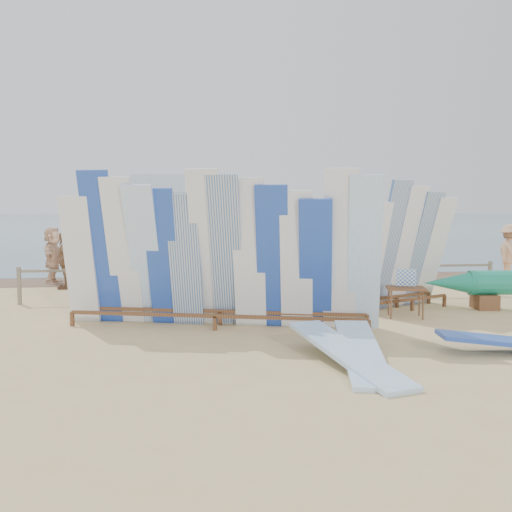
{
  "coord_description": "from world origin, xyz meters",
  "views": [
    {
      "loc": [
        -1.98,
        -10.43,
        2.28
      ],
      "look_at": [
        -0.43,
        1.86,
        1.21
      ],
      "focal_mm": 38.0,
      "sensor_mm": 36.0,
      "label": 1
    }
  ],
  "objects": [
    {
      "name": "side_surfboard_rack",
      "position": [
        2.91,
        1.26,
        1.31
      ],
      "size": [
        2.59,
        1.69,
        2.91
      ],
      "rotation": [
        0.0,
        0.0,
        0.41
      ],
      "color": "brown",
      "rests_on": "ground"
    },
    {
      "name": "beachgoer_8",
      "position": [
        2.97,
        4.28,
        0.9
      ],
      "size": [
        0.88,
        0.44,
        1.8
      ],
      "primitive_type": "imported",
      "rotation": [
        0.0,
        0.0,
        0.02
      ],
      "color": "beige",
      "rests_on": "ground"
    },
    {
      "name": "fence",
      "position": [
        0.0,
        3.0,
        0.63
      ],
      "size": [
        12.08,
        0.08,
        0.9
      ],
      "color": "gray",
      "rests_on": "ground"
    },
    {
      "name": "wet_sand_strip",
      "position": [
        0.0,
        7.2,
        0.0
      ],
      "size": [
        40.0,
        2.6,
        0.01
      ],
      "primitive_type": "cube",
      "color": "brown",
      "rests_on": "ground"
    },
    {
      "name": "distant_ship",
      "position": [
        -12.0,
        180.0,
        5.31
      ],
      "size": [
        45.0,
        8.0,
        14.0
      ],
      "color": "#999EA3",
      "rests_on": "ocean"
    },
    {
      "name": "ground",
      "position": [
        0.0,
        0.0,
        0.0
      ],
      "size": [
        160.0,
        160.0,
        0.0
      ],
      "primitive_type": "plane",
      "color": "#D7B77C",
      "rests_on": "ground"
    },
    {
      "name": "beach_chair_right",
      "position": [
        1.09,
        3.8,
        0.27
      ],
      "size": [
        0.64,
        0.66,
        0.93
      ],
      "rotation": [
        0.0,
        0.0,
        0.1
      ],
      "color": "red",
      "rests_on": "ground"
    },
    {
      "name": "beachgoer_7",
      "position": [
        2.5,
        5.59,
        0.9
      ],
      "size": [
        0.75,
        0.65,
        1.8
      ],
      "primitive_type": "imported",
      "rotation": [
        0.0,
        0.0,
        2.6
      ],
      "color": "#8C6042",
      "rests_on": "ground"
    },
    {
      "name": "beachgoer_extra_0",
      "position": [
        7.98,
        5.25,
        0.91
      ],
      "size": [
        0.68,
        1.24,
        1.82
      ],
      "primitive_type": "imported",
      "rotation": [
        0.0,
        0.0,
        1.39
      ],
      "color": "tan",
      "rests_on": "ground"
    },
    {
      "name": "main_surfboard_rack",
      "position": [
        -1.42,
        -0.14,
        1.37
      ],
      "size": [
        6.11,
        2.25,
        3.02
      ],
      "rotation": [
        0.0,
        0.0,
        -0.26
      ],
      "color": "brown",
      "rests_on": "ground"
    },
    {
      "name": "ocean",
      "position": [
        0.0,
        128.0,
        0.0
      ],
      "size": [
        320.0,
        240.0,
        0.02
      ],
      "primitive_type": "cube",
      "color": "slate",
      "rests_on": "ground"
    },
    {
      "name": "beachgoer_extra_1",
      "position": [
        -5.49,
        5.53,
        0.82
      ],
      "size": [
        0.46,
        0.98,
        1.64
      ],
      "primitive_type": "imported",
      "rotation": [
        0.0,
        0.0,
        4.75
      ],
      "color": "#8C6042",
      "rests_on": "ground"
    },
    {
      "name": "beachgoer_3",
      "position": [
        -1.81,
        6.09,
        0.77
      ],
      "size": [
        0.96,
        1.03,
        1.55
      ],
      "primitive_type": "imported",
      "rotation": [
        0.0,
        0.0,
        2.27
      ],
      "color": "tan",
      "rests_on": "ground"
    },
    {
      "name": "beachgoer_4",
      "position": [
        -0.27,
        5.08,
        0.92
      ],
      "size": [
        1.16,
        1.0,
        1.85
      ],
      "primitive_type": "imported",
      "rotation": [
        0.0,
        0.0,
        2.54
      ],
      "color": "#8C6042",
      "rests_on": "ground"
    },
    {
      "name": "beachgoer_2",
      "position": [
        -1.98,
        5.11,
        0.91
      ],
      "size": [
        0.83,
        0.97,
        1.81
      ],
      "primitive_type": "imported",
      "rotation": [
        0.0,
        0.0,
        2.13
      ],
      "color": "beige",
      "rests_on": "ground"
    },
    {
      "name": "flat_board_b",
      "position": [
        0.56,
        -2.8,
        0.0
      ],
      "size": [
        1.04,
        2.75,
        0.36
      ],
      "primitive_type": "cube",
      "rotation": [
        0.11,
        0.0,
        -0.18
      ],
      "color": "#99C7F5",
      "rests_on": "ground"
    },
    {
      "name": "beachgoer_11",
      "position": [
        -6.12,
        6.82,
        0.87
      ],
      "size": [
        0.7,
        1.66,
        1.74
      ],
      "primitive_type": "imported",
      "rotation": [
        0.0,
        0.0,
        1.46
      ],
      "color": "beige",
      "rests_on": "ground"
    },
    {
      "name": "beachgoer_5",
      "position": [
        0.97,
        5.33,
        0.9
      ],
      "size": [
        1.75,
        0.88,
        1.8
      ],
      "primitive_type": "imported",
      "rotation": [
        0.0,
        0.0,
        6.07
      ],
      "color": "beige",
      "rests_on": "ground"
    },
    {
      "name": "flat_board_a",
      "position": [
        0.29,
        -2.95,
        0.0
      ],
      "size": [
        1.25,
        2.74,
        0.41
      ],
      "primitive_type": "cube",
      "rotation": [
        0.12,
        0.0,
        0.27
      ],
      "color": "#99C7F5",
      "rests_on": "ground"
    },
    {
      "name": "beach_chair_left",
      "position": [
        1.59,
        4.21,
        0.26
      ],
      "size": [
        0.56,
        0.58,
        0.88
      ],
      "rotation": [
        0.0,
        0.0,
        -0.02
      ],
      "color": "red",
      "rests_on": "ground"
    },
    {
      "name": "beachgoer_6",
      "position": [
        2.33,
        4.46,
        0.89
      ],
      "size": [
        0.82,
        0.96,
        1.79
      ],
      "primitive_type": "imported",
      "rotation": [
        0.0,
        0.0,
        5.28
      ],
      "color": "tan",
      "rests_on": "ground"
    },
    {
      "name": "vendor_table",
      "position": [
        2.55,
        0.35,
        0.34
      ],
      "size": [
        0.89,
        0.72,
        1.04
      ],
      "rotation": [
        0.0,
        0.0,
        -0.24
      ],
      "color": "brown",
      "rests_on": "ground"
    },
    {
      "name": "stroller",
      "position": [
        2.95,
        4.16,
        0.44
      ],
      "size": [
        0.81,
        0.95,
        1.1
      ],
      "rotation": [
        0.0,
        0.0,
        -0.39
      ],
      "color": "red",
      "rests_on": "ground"
    }
  ]
}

